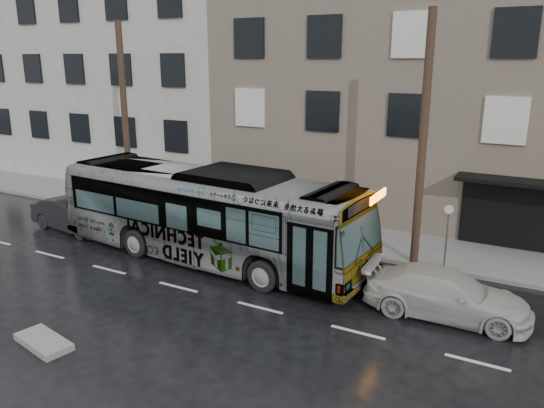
{
  "coord_description": "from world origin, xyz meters",
  "views": [
    {
      "loc": [
        10.75,
        -15.49,
        7.49
      ],
      "look_at": [
        0.89,
        2.5,
        1.84
      ],
      "focal_mm": 35.0,
      "sensor_mm": 36.0,
      "label": 1
    }
  ],
  "objects_px": {
    "dark_sedan": "(75,215)",
    "utility_pole_rear": "(125,120)",
    "utility_pole_front": "(423,142)",
    "bus": "(207,214)",
    "sign_post": "(447,236)",
    "white_sedan": "(446,294)"
  },
  "relations": [
    {
      "from": "utility_pole_rear",
      "to": "dark_sedan",
      "type": "bearing_deg",
      "value": -96.87
    },
    {
      "from": "utility_pole_rear",
      "to": "white_sedan",
      "type": "xyz_separation_m",
      "value": [
        15.84,
        -3.56,
        -3.95
      ]
    },
    {
      "from": "utility_pole_front",
      "to": "dark_sedan",
      "type": "xyz_separation_m",
      "value": [
        -14.38,
        -3.15,
        -3.9
      ]
    },
    {
      "from": "dark_sedan",
      "to": "white_sedan",
      "type": "bearing_deg",
      "value": -84.72
    },
    {
      "from": "utility_pole_front",
      "to": "bus",
      "type": "xyz_separation_m",
      "value": [
        -7.12,
        -3.13,
        -2.85
      ]
    },
    {
      "from": "sign_post",
      "to": "dark_sedan",
      "type": "relative_size",
      "value": 0.53
    },
    {
      "from": "utility_pole_rear",
      "to": "bus",
      "type": "height_order",
      "value": "utility_pole_rear"
    },
    {
      "from": "utility_pole_rear",
      "to": "sign_post",
      "type": "xyz_separation_m",
      "value": [
        15.1,
        0.0,
        -3.3
      ]
    },
    {
      "from": "white_sedan",
      "to": "dark_sedan",
      "type": "bearing_deg",
      "value": 85.87
    },
    {
      "from": "dark_sedan",
      "to": "sign_post",
      "type": "bearing_deg",
      "value": -71.78
    },
    {
      "from": "dark_sedan",
      "to": "utility_pole_rear",
      "type": "bearing_deg",
      "value": -0.15
    },
    {
      "from": "white_sedan",
      "to": "dark_sedan",
      "type": "height_order",
      "value": "dark_sedan"
    },
    {
      "from": "sign_post",
      "to": "utility_pole_front",
      "type": "bearing_deg",
      "value": 180.0
    },
    {
      "from": "utility_pole_front",
      "to": "utility_pole_rear",
      "type": "distance_m",
      "value": 14.0
    },
    {
      "from": "utility_pole_rear",
      "to": "sign_post",
      "type": "distance_m",
      "value": 15.46
    },
    {
      "from": "white_sedan",
      "to": "bus",
      "type": "bearing_deg",
      "value": 84.58
    },
    {
      "from": "white_sedan",
      "to": "dark_sedan",
      "type": "distance_m",
      "value": 16.23
    },
    {
      "from": "utility_pole_rear",
      "to": "dark_sedan",
      "type": "height_order",
      "value": "utility_pole_rear"
    },
    {
      "from": "utility_pole_rear",
      "to": "white_sedan",
      "type": "bearing_deg",
      "value": -12.65
    },
    {
      "from": "bus",
      "to": "dark_sedan",
      "type": "xyz_separation_m",
      "value": [
        -7.26,
        -0.02,
        -1.05
      ]
    },
    {
      "from": "sign_post",
      "to": "bus",
      "type": "distance_m",
      "value": 8.81
    },
    {
      "from": "utility_pole_front",
      "to": "dark_sedan",
      "type": "distance_m",
      "value": 15.23
    }
  ]
}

